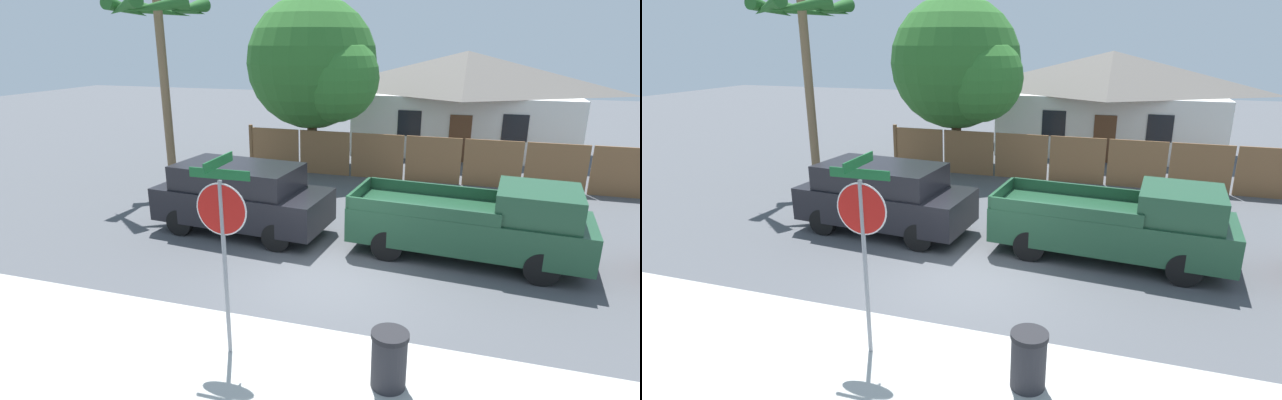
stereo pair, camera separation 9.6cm
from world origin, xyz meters
TOP-DOWN VIEW (x-y plane):
  - ground_plane at (0.00, 0.00)m, footprint 80.00×80.00m
  - sidewalk_strip at (0.00, -3.60)m, footprint 36.00×3.20m
  - wooden_fence at (1.42, 8.51)m, footprint 14.43×0.12m
  - house at (2.20, 15.01)m, footprint 10.26×6.23m
  - oak_tree at (-3.22, 9.30)m, footprint 5.27×5.02m
  - palm_tree at (-6.94, 4.74)m, footprint 3.06×3.28m
  - red_suv at (-3.03, 2.01)m, footprint 4.74×2.35m
  - orange_pickup at (3.01, 1.98)m, footprint 5.53×2.40m
  - stop_sign at (-0.83, -3.10)m, footprint 0.99×0.89m
  - trash_bin at (1.83, -3.20)m, footprint 0.56×0.56m

SIDE VIEW (x-z plane):
  - ground_plane at x=0.00m, z-range 0.00..0.00m
  - sidewalk_strip at x=0.00m, z-range 0.00..0.01m
  - trash_bin at x=1.83m, z-range 0.01..0.91m
  - wooden_fence at x=1.42m, z-range -0.05..1.73m
  - orange_pickup at x=3.01m, z-range -0.03..1.83m
  - red_suv at x=-3.03m, z-range 0.07..1.91m
  - stop_sign at x=-0.83m, z-range 0.61..3.92m
  - house at x=2.20m, z-range 0.08..4.60m
  - oak_tree at x=-3.22m, z-range 0.70..7.34m
  - palm_tree at x=-6.94m, z-range 2.27..8.52m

